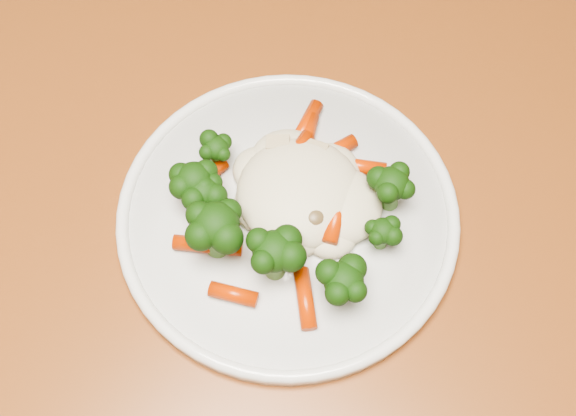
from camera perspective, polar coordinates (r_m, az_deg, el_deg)
name	(u,v)px	position (r m, az deg, el deg)	size (l,w,h in m)	color
dining_table	(277,157)	(0.72, -0.89, 4.05)	(1.37, 1.17, 0.75)	brown
plate	(288,216)	(0.57, 0.00, -0.66)	(0.27, 0.27, 0.01)	white
meal	(284,206)	(0.54, -0.30, 0.12)	(0.18, 0.19, 0.05)	beige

